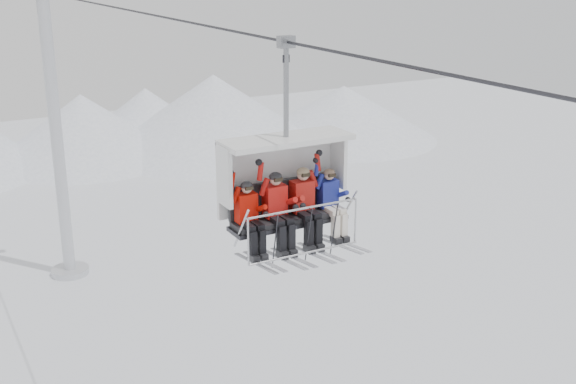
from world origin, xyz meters
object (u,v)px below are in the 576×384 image
skier_center_left (278,209)px  lift_tower_right (59,160)px  skier_far_right (331,201)px  skier_far_left (249,216)px  skier_center_right (305,203)px  chairlift_carrier (283,178)px

skier_center_left → lift_tower_right: bearing=89.3°
skier_center_left → skier_far_right: bearing=-0.6°
skier_far_left → skier_center_right: (1.20, 0.01, 0.04)m
skier_far_right → skier_center_left: bearing=179.4°
skier_far_left → skier_center_left: size_ratio=1.00×
skier_center_left → skier_center_right: (0.60, 0.00, 0.00)m
chairlift_carrier → skier_far_left: (-0.89, -0.32, -0.53)m
skier_far_right → chairlift_carrier: bearing=160.6°
lift_tower_right → skier_center_right: (0.32, -22.10, 4.45)m
skier_center_left → skier_center_right: size_ratio=1.00×
lift_tower_right → skier_center_left: 22.55m
chairlift_carrier → skier_center_left: size_ratio=2.36×
lift_tower_right → skier_far_left: size_ratio=7.99×
skier_center_left → skier_far_right: (1.19, -0.01, -0.05)m
skier_center_right → skier_center_left: bearing=-179.9°
skier_far_left → skier_far_right: size_ratio=1.00×
skier_center_left → chairlift_carrier: bearing=47.6°
chairlift_carrier → skier_far_right: chairlift_carrier is taller
chairlift_carrier → skier_center_right: (0.32, -0.31, -0.48)m
skier_center_left → skier_center_right: skier_center_right is taller
lift_tower_right → skier_far_right: bearing=-87.6°
skier_center_right → skier_far_right: skier_center_right is taller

